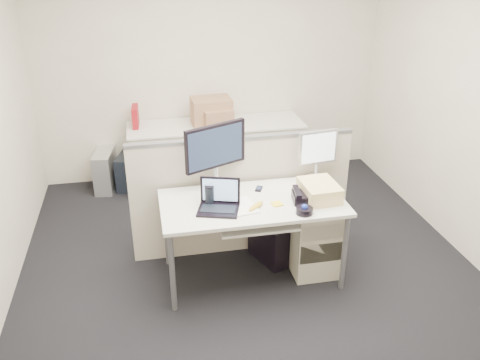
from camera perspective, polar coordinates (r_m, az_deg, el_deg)
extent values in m
cube|color=black|center=(4.54, 1.32, -10.64)|extent=(4.00, 4.50, 0.01)
cube|color=beige|center=(6.03, -3.35, 12.78)|extent=(4.00, 0.02, 2.70)
cube|color=beige|center=(2.04, 16.24, -15.94)|extent=(4.00, 0.02, 2.70)
cube|color=silver|center=(4.15, 1.42, -2.58)|extent=(1.50, 0.75, 0.03)
cylinder|color=slate|center=(3.99, -7.60, -10.29)|extent=(0.04, 0.04, 0.70)
cylinder|color=slate|center=(4.53, -8.25, -5.56)|extent=(0.04, 0.04, 0.70)
cylinder|color=slate|center=(4.27, 11.64, -8.00)|extent=(0.04, 0.04, 0.70)
cylinder|color=slate|center=(4.78, 8.73, -3.84)|extent=(0.04, 0.04, 0.70)
cube|color=silver|center=(4.05, 1.97, -4.94)|extent=(0.62, 0.32, 0.02)
cube|color=beige|center=(4.53, 8.07, -5.98)|extent=(0.40, 0.55, 0.65)
cube|color=#BEB09E|center=(4.61, 0.18, -1.85)|extent=(2.00, 0.06, 1.10)
cube|color=beige|center=(6.02, -2.66, 2.90)|extent=(2.00, 0.60, 0.72)
cube|color=black|center=(4.26, -2.75, 2.61)|extent=(0.61, 0.44, 0.57)
cube|color=#B7B7BC|center=(4.50, 8.65, 2.75)|extent=(0.38, 0.23, 0.44)
cube|color=black|center=(3.95, -2.47, -1.99)|extent=(0.37, 0.32, 0.24)
cylinder|color=black|center=(3.98, 7.24, -3.43)|extent=(0.14, 0.14, 0.05)
cube|color=black|center=(4.17, 7.50, -1.91)|extent=(0.25, 0.21, 0.07)
cube|color=white|center=(4.05, 0.01, -2.99)|extent=(0.28, 0.33, 0.01)
cube|color=yellow|center=(4.10, 4.17, -2.68)|extent=(0.10, 0.10, 0.01)
cylinder|color=black|center=(4.07, -3.44, -1.77)|extent=(0.08, 0.08, 0.15)
ellipsoid|color=gold|center=(4.03, 1.81, -2.93)|extent=(0.17, 0.17, 0.04)
cube|color=black|center=(4.34, 2.13, -0.99)|extent=(0.09, 0.11, 0.01)
cube|color=beige|center=(4.22, 8.89, -1.19)|extent=(0.30, 0.37, 0.13)
cube|color=black|center=(4.08, 2.53, -4.32)|extent=(0.44, 0.19, 0.02)
cube|color=black|center=(4.62, 3.24, -6.89)|extent=(0.31, 0.45, 0.39)
cube|color=black|center=(6.12, -12.53, 1.05)|extent=(0.28, 0.46, 0.40)
cube|color=#B7B7BC|center=(6.13, -14.89, 1.10)|extent=(0.27, 0.52, 0.46)
cube|color=#A57856|center=(5.82, -3.24, 7.59)|extent=(0.46, 0.35, 0.33)
cube|color=#A57856|center=(5.74, -2.57, 6.85)|extent=(0.36, 0.30, 0.24)
cube|color=maroon|center=(5.89, -11.66, 6.92)|extent=(0.08, 0.27, 0.25)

